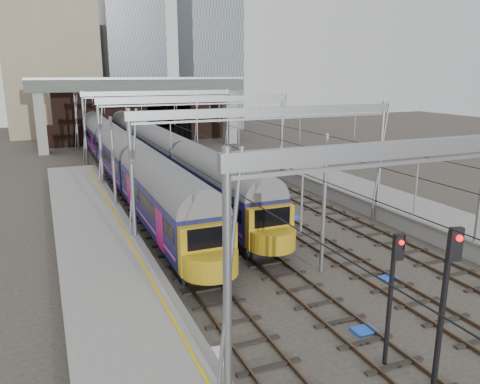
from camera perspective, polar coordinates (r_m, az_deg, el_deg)
name	(u,v)px	position (r m, az deg, el deg)	size (l,w,h in m)	color
ground	(344,287)	(22.92, 12.56, -11.28)	(160.00, 160.00, 0.00)	#38332D
platform_left	(114,293)	(21.37, -15.14, -11.75)	(4.32, 55.00, 1.12)	gray
tracks	(228,206)	(35.35, -1.52, -1.70)	(14.40, 80.00, 0.22)	#4C3828
overhead_line	(199,112)	(40.22, -5.00, 9.69)	(16.80, 80.00, 8.00)	gray
retaining_wall	(144,112)	(70.17, -11.66, 9.57)	(28.00, 2.75, 9.00)	black
overbridge	(141,93)	(63.92, -11.97, 11.76)	(28.00, 3.00, 9.25)	gray
city_skyline	(126,30)	(88.74, -13.73, 18.65)	(37.50, 27.50, 60.00)	tan
train_main	(146,142)	(52.79, -11.41, 6.02)	(2.68, 61.94, 4.65)	black
train_second	(122,156)	(43.60, -14.22, 4.23)	(2.77, 48.07, 4.78)	black
signal_near_left	(393,284)	(16.46, 18.12, -10.59)	(0.37, 0.46, 4.80)	black
signal_near_centre	(446,294)	(15.41, 23.80, -11.28)	(0.42, 0.49, 5.52)	black
relay_cabinet	(217,364)	(16.33, -2.81, -20.18)	(0.52, 0.43, 1.04)	silver
equip_cover_a	(364,330)	(19.56, 14.90, -15.97)	(0.93, 0.66, 0.11)	blue
equip_cover_b	(293,218)	(32.60, 6.46, -3.11)	(0.96, 0.68, 0.11)	blue
equip_cover_c	(388,278)	(24.34, 17.61, -9.94)	(0.83, 0.58, 0.10)	blue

